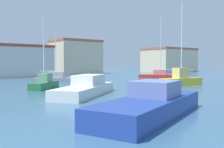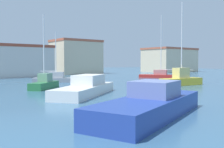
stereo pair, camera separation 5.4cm
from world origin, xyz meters
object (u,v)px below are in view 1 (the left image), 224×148
(sailboat_red_distant_north, at_px, (160,75))
(sailboat_green_inner_mooring, at_px, (44,83))
(motorboat_white_mid_harbor, at_px, (86,88))
(motorboat_blue_center_channel, at_px, (152,104))
(sailboat_yellow_distant_east, at_px, (181,79))
(sailboat_grey_far_left, at_px, (56,79))

(sailboat_red_distant_north, xyz_separation_m, sailboat_green_inner_mooring, (-23.13, -5.37, 0.08))
(motorboat_white_mid_harbor, bearing_deg, motorboat_blue_center_channel, -102.12)
(sailboat_yellow_distant_east, bearing_deg, sailboat_green_inner_mooring, 157.40)
(sailboat_grey_far_left, bearing_deg, sailboat_red_distant_north, -6.42)
(sailboat_yellow_distant_east, distance_m, motorboat_blue_center_channel, 18.08)
(motorboat_white_mid_harbor, bearing_deg, sailboat_green_inner_mooring, 96.93)
(sailboat_green_inner_mooring, bearing_deg, motorboat_blue_center_channel, -94.24)
(sailboat_red_distant_north, xyz_separation_m, sailboat_grey_far_left, (-18.33, 2.06, -0.03))
(sailboat_grey_far_left, bearing_deg, sailboat_yellow_distant_east, -55.20)
(sailboat_yellow_distant_east, height_order, motorboat_blue_center_channel, sailboat_yellow_distant_east)
(motorboat_blue_center_channel, relative_size, sailboat_green_inner_mooring, 1.20)
(motorboat_blue_center_channel, bearing_deg, sailboat_red_distant_north, 40.88)
(sailboat_yellow_distant_east, xyz_separation_m, sailboat_red_distant_north, (9.10, 11.21, -0.22))
(sailboat_yellow_distant_east, distance_m, motorboat_white_mid_harbor, 13.25)
(sailboat_grey_far_left, distance_m, motorboat_white_mid_harbor, 14.54)
(sailboat_grey_far_left, height_order, motorboat_white_mid_harbor, sailboat_grey_far_left)
(sailboat_red_distant_north, height_order, motorboat_blue_center_channel, sailboat_red_distant_north)
(sailboat_yellow_distant_east, bearing_deg, sailboat_grey_far_left, 124.80)
(motorboat_blue_center_channel, xyz_separation_m, sailboat_green_inner_mooring, (1.16, 15.65, -0.01))
(sailboat_grey_far_left, bearing_deg, motorboat_blue_center_channel, -104.48)
(sailboat_grey_far_left, relative_size, sailboat_green_inner_mooring, 0.90)
(sailboat_yellow_distant_east, xyz_separation_m, motorboat_blue_center_channel, (-15.19, -9.81, -0.13))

